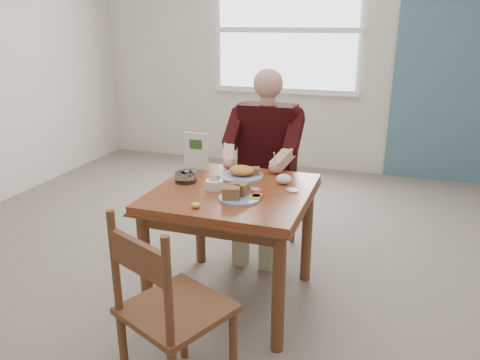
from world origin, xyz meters
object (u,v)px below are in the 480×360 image
(chair_far, at_px, (267,189))
(far_plate, at_px, (243,173))
(chair_near, at_px, (168,311))
(diner, at_px, (265,150))
(near_plate, at_px, (238,194))
(table, at_px, (233,206))

(chair_far, relative_size, far_plate, 2.71)
(chair_far, distance_m, chair_near, 1.68)
(diner, distance_m, far_plate, 0.48)
(chair_near, relative_size, near_plate, 3.50)
(chair_near, height_order, far_plate, chair_near)
(table, xyz_separation_m, near_plate, (0.08, -0.14, 0.14))
(diner, relative_size, near_plate, 5.10)
(chair_far, bearing_deg, near_plate, -84.96)
(chair_far, height_order, chair_near, same)
(chair_far, bearing_deg, table, -90.00)
(chair_near, bearing_deg, diner, 90.37)
(chair_far, relative_size, diner, 0.69)
(diner, xyz_separation_m, far_plate, (-0.01, -0.47, -0.03))
(chair_near, distance_m, far_plate, 1.16)
(chair_far, bearing_deg, diner, -89.99)
(table, relative_size, diner, 0.66)
(near_plate, height_order, far_plate, near_plate)
(far_plate, bearing_deg, near_plate, -75.34)
(table, xyz_separation_m, chair_far, (0.00, 0.80, -0.16))
(far_plate, bearing_deg, chair_near, -88.73)
(chair_far, relative_size, near_plate, 3.50)
(far_plate, bearing_deg, chair_far, 88.52)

